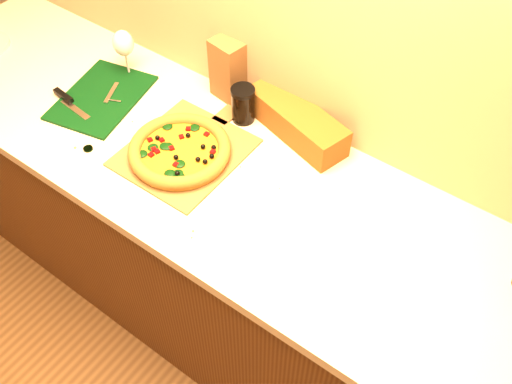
% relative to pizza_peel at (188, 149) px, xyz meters
% --- Properties ---
extents(cabinet, '(2.80, 0.65, 0.86)m').
position_rel_pizza_peel_xyz_m(cabinet, '(0.24, -0.00, -0.47)').
color(cabinet, '#47230F').
rests_on(cabinet, ground).
extents(countertop, '(2.84, 0.68, 0.04)m').
position_rel_pizza_peel_xyz_m(countertop, '(0.24, -0.00, -0.02)').
color(countertop, '#C2B697').
rests_on(countertop, cabinet).
extents(pizza_peel, '(0.34, 0.51, 0.01)m').
position_rel_pizza_peel_xyz_m(pizza_peel, '(0.00, 0.00, 0.00)').
color(pizza_peel, brown).
rests_on(pizza_peel, countertop).
extents(pizza, '(0.32, 0.32, 0.05)m').
position_rel_pizza_peel_xyz_m(pizza, '(0.00, -0.04, 0.02)').
color(pizza, '#AE7E2B').
rests_on(pizza, pizza_peel).
extents(cutting_board, '(0.32, 0.40, 0.03)m').
position_rel_pizza_peel_xyz_m(cutting_board, '(-0.41, 0.01, 0.00)').
color(cutting_board, black).
rests_on(cutting_board, countertop).
extents(bottle_cap, '(0.04, 0.04, 0.01)m').
position_rel_pizza_peel_xyz_m(bottle_cap, '(-0.26, -0.18, -0.00)').
color(bottle_cap, black).
rests_on(bottle_cap, countertop).
extents(bread_bag, '(0.39, 0.22, 0.10)m').
position_rel_pizza_peel_xyz_m(bread_bag, '(0.23, 0.27, 0.05)').
color(bread_bag, brown).
rests_on(bread_bag, countertop).
extents(wine_glass, '(0.07, 0.07, 0.18)m').
position_rel_pizza_peel_xyz_m(wine_glass, '(-0.42, 0.17, 0.12)').
color(wine_glass, silver).
rests_on(wine_glass, countertop).
extents(paper_bag, '(0.12, 0.10, 0.22)m').
position_rel_pizza_peel_xyz_m(paper_bag, '(-0.06, 0.30, 0.10)').
color(paper_bag, brown).
rests_on(paper_bag, countertop).
extents(dark_jar, '(0.08, 0.08, 0.13)m').
position_rel_pizza_peel_xyz_m(dark_jar, '(0.05, 0.22, 0.06)').
color(dark_jar, black).
rests_on(dark_jar, countertop).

